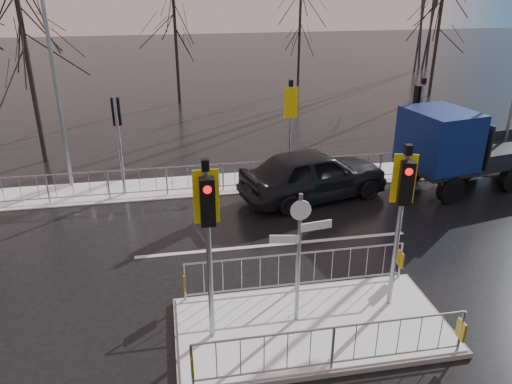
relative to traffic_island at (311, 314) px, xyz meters
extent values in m
plane|color=black|center=(0.01, -0.01, -0.39)|extent=(120.00, 120.00, 0.00)
cube|color=white|center=(0.01, 8.59, -0.37)|extent=(30.00, 2.00, 0.04)
cube|color=silver|center=(0.01, 3.79, -0.39)|extent=(8.00, 0.15, 0.01)
cube|color=slate|center=(0.01, -0.01, -0.33)|extent=(6.00, 3.00, 0.12)
cube|color=white|center=(0.01, -0.01, -0.26)|extent=(5.85, 2.85, 0.03)
cube|color=gold|center=(-2.69, -1.39, 0.28)|extent=(0.05, 0.28, 0.42)
cube|color=gold|center=(2.71, -1.39, 0.28)|extent=(0.05, 0.28, 0.42)
cube|color=gold|center=(-2.69, 1.37, 0.28)|extent=(0.05, 0.28, 0.42)
cube|color=gold|center=(2.71, 1.37, 0.28)|extent=(0.05, 0.28, 0.42)
cylinder|color=gray|center=(-2.19, -0.01, 1.63)|extent=(0.11, 0.11, 3.80)
cube|color=black|center=(-2.19, -0.19, 2.98)|extent=(0.28, 0.22, 0.95)
cylinder|color=red|center=(-2.19, -0.30, 3.28)|extent=(0.16, 0.04, 0.16)
cube|color=yellow|center=(-2.19, 0.06, 2.98)|extent=(0.50, 0.03, 1.10)
cube|color=black|center=(-2.19, -0.01, 3.65)|extent=(0.14, 0.14, 0.22)
cylinder|color=gray|center=(2.01, 0.39, 1.58)|extent=(0.11, 0.11, 3.70)
cube|color=black|center=(1.96, 0.22, 2.88)|extent=(0.33, 0.28, 0.95)
cylinder|color=red|center=(1.94, 0.11, 3.18)|extent=(0.16, 0.08, 0.16)
cube|color=yellow|center=(2.03, 0.46, 2.88)|extent=(0.49, 0.16, 1.10)
cube|color=black|center=(2.01, 0.39, 3.55)|extent=(0.14, 0.14, 0.22)
cylinder|color=gray|center=(-0.29, 0.19, 1.28)|extent=(0.09, 0.09, 3.10)
cube|color=silver|center=(0.06, 0.19, 2.08)|extent=(0.70, 0.14, 0.18)
cube|color=silver|center=(-0.61, 0.19, 1.83)|extent=(0.62, 0.15, 0.18)
cylinder|color=silver|center=(-0.29, 0.16, 2.48)|extent=(0.44, 0.03, 0.44)
cylinder|color=gray|center=(-4.49, 8.29, 1.40)|extent=(0.11, 0.11, 3.50)
cube|color=black|center=(-4.49, 8.47, 2.60)|extent=(0.28, 0.22, 0.95)
cylinder|color=red|center=(-4.49, 8.58, 2.90)|extent=(0.16, 0.04, 0.16)
cylinder|color=gray|center=(1.51, 8.29, 1.45)|extent=(0.11, 0.11, 3.60)
cube|color=black|center=(1.51, 8.47, 2.70)|extent=(0.28, 0.22, 0.95)
cylinder|color=red|center=(1.51, 8.58, 3.00)|extent=(0.16, 0.04, 0.16)
cube|color=yellow|center=(1.51, 8.22, 2.70)|extent=(0.50, 0.03, 1.10)
cube|color=black|center=(1.51, 8.29, 3.37)|extent=(0.14, 0.14, 0.22)
cylinder|color=gray|center=(6.51, 8.29, 1.40)|extent=(0.11, 0.11, 3.50)
cube|color=black|center=(6.46, 8.46, 2.60)|extent=(0.33, 0.28, 0.95)
cylinder|color=red|center=(6.44, 8.57, 2.90)|extent=(0.16, 0.08, 0.16)
cube|color=black|center=(6.51, 8.29, 3.27)|extent=(0.14, 0.14, 0.22)
imported|color=black|center=(2.05, 6.84, 0.50)|extent=(5.59, 3.30, 1.79)
cylinder|color=black|center=(6.52, 5.55, 0.10)|extent=(1.02, 0.48, 0.98)
cylinder|color=black|center=(6.13, 7.57, 0.10)|extent=(1.02, 0.48, 0.98)
cylinder|color=black|center=(9.21, 6.08, 0.10)|extent=(1.02, 0.48, 0.98)
cylinder|color=black|center=(8.81, 8.10, 0.10)|extent=(1.02, 0.48, 0.98)
cylinder|color=black|center=(10.73, 8.48, 0.10)|extent=(1.02, 0.48, 0.98)
cube|color=black|center=(8.63, 7.01, 0.57)|extent=(6.77, 3.45, 0.16)
cube|color=navy|center=(6.42, 6.58, 1.62)|extent=(2.37, 2.68, 1.96)
cube|color=black|center=(7.35, 6.76, 2.02)|extent=(0.42, 1.93, 1.08)
cube|color=#2D3033|center=(5.85, 6.47, 0.54)|extent=(0.55, 2.23, 0.34)
cube|color=black|center=(9.68, 7.22, 0.70)|extent=(4.68, 3.13, 0.12)
cube|color=black|center=(7.62, 6.82, 1.49)|extent=(0.53, 2.32, 1.47)
cylinder|color=black|center=(-7.99, 12.49, 3.29)|extent=(0.20, 0.20, 7.36)
cylinder|color=black|center=(-1.99, 21.99, 3.06)|extent=(0.19, 0.19, 6.90)
cylinder|color=black|center=(6.01, 23.99, 2.60)|extent=(0.16, 0.16, 5.98)
cylinder|color=black|center=(14.01, 20.99, 3.29)|extent=(0.20, 0.20, 7.36)
cylinder|color=gray|center=(-6.49, 9.49, 3.71)|extent=(0.14, 0.14, 8.20)
camera|label=1|loc=(-2.81, -8.59, 6.86)|focal=35.00mm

